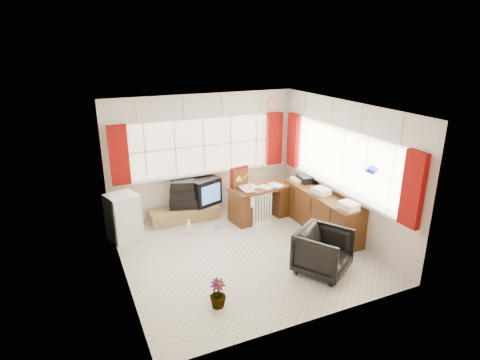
# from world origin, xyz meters

# --- Properties ---
(ground) EXTENTS (4.00, 4.00, 0.00)m
(ground) POSITION_xyz_m (0.00, 0.00, 0.00)
(ground) COLOR beige
(ground) RESTS_ON ground
(room_walls) EXTENTS (4.00, 4.00, 4.00)m
(room_walls) POSITION_xyz_m (0.00, 0.00, 1.50)
(room_walls) COLOR beige
(room_walls) RESTS_ON ground
(window_back) EXTENTS (3.70, 0.12, 3.60)m
(window_back) POSITION_xyz_m (0.00, 1.94, 0.95)
(window_back) COLOR #F5E3C2
(window_back) RESTS_ON room_walls
(window_right) EXTENTS (0.12, 3.70, 3.60)m
(window_right) POSITION_xyz_m (1.94, 0.00, 0.95)
(window_right) COLOR #F5E3C2
(window_right) RESTS_ON room_walls
(curtains) EXTENTS (3.83, 3.83, 1.15)m
(curtains) POSITION_xyz_m (0.92, 0.93, 1.46)
(curtains) COLOR maroon
(curtains) RESTS_ON room_walls
(overhead_cabinets) EXTENTS (3.98, 3.98, 0.48)m
(overhead_cabinets) POSITION_xyz_m (0.98, 0.98, 2.25)
(overhead_cabinets) COLOR beige
(overhead_cabinets) RESTS_ON room_walls
(desk) EXTENTS (1.26, 0.74, 0.73)m
(desk) POSITION_xyz_m (0.88, 1.16, 0.38)
(desk) COLOR #4F2F12
(desk) RESTS_ON ground
(desk_lamp) EXTENTS (0.17, 0.15, 0.42)m
(desk_lamp) POSITION_xyz_m (0.59, 0.98, 0.98)
(desk_lamp) COLOR #E4A409
(desk_lamp) RESTS_ON desk
(task_chair) EXTENTS (0.57, 0.59, 1.10)m
(task_chair) POSITION_xyz_m (0.55, 1.27, 0.58)
(task_chair) COLOR black
(task_chair) RESTS_ON ground
(office_chair) EXTENTS (1.06, 1.07, 0.71)m
(office_chair) POSITION_xyz_m (0.88, -1.07, 0.36)
(office_chair) COLOR black
(office_chair) RESTS_ON ground
(radiator) EXTENTS (0.45, 0.21, 0.65)m
(radiator) POSITION_xyz_m (0.79, 0.90, 0.26)
(radiator) COLOR white
(radiator) RESTS_ON ground
(credenza) EXTENTS (0.50, 2.00, 0.85)m
(credenza) POSITION_xyz_m (1.73, 0.20, 0.39)
(credenza) COLOR #4F2F12
(credenza) RESTS_ON ground
(file_tray) EXTENTS (0.34, 0.42, 0.13)m
(file_tray) POSITION_xyz_m (1.83, 0.91, 0.82)
(file_tray) COLOR black
(file_tray) RESTS_ON credenza
(tv_bench) EXTENTS (1.40, 0.50, 0.25)m
(tv_bench) POSITION_xyz_m (-0.55, 1.72, 0.12)
(tv_bench) COLOR #9F7C4F
(tv_bench) RESTS_ON ground
(crt_tv) EXTENTS (0.77, 0.73, 0.56)m
(crt_tv) POSITION_xyz_m (-0.11, 1.85, 0.53)
(crt_tv) COLOR black
(crt_tv) RESTS_ON tv_bench
(hifi_stack) EXTENTS (0.63, 0.49, 0.58)m
(hifi_stack) POSITION_xyz_m (-0.55, 1.79, 0.52)
(hifi_stack) COLOR black
(hifi_stack) RESTS_ON tv_bench
(mini_fridge) EXTENTS (0.64, 0.64, 0.87)m
(mini_fridge) POSITION_xyz_m (-1.80, 1.37, 0.43)
(mini_fridge) COLOR white
(mini_fridge) RESTS_ON ground
(spray_bottle_a) EXTENTS (0.14, 0.14, 0.28)m
(spray_bottle_a) POSITION_xyz_m (-0.65, 1.10, 0.14)
(spray_bottle_a) COLOR white
(spray_bottle_a) RESTS_ON ground
(spray_bottle_b) EXTENTS (0.09, 0.09, 0.19)m
(spray_bottle_b) POSITION_xyz_m (-0.12, 1.04, 0.10)
(spray_bottle_b) COLOR #88CBBC
(spray_bottle_b) RESTS_ON ground
(flower_vase) EXTENTS (0.29, 0.29, 0.42)m
(flower_vase) POSITION_xyz_m (-0.96, -1.23, 0.21)
(flower_vase) COLOR black
(flower_vase) RESTS_ON ground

